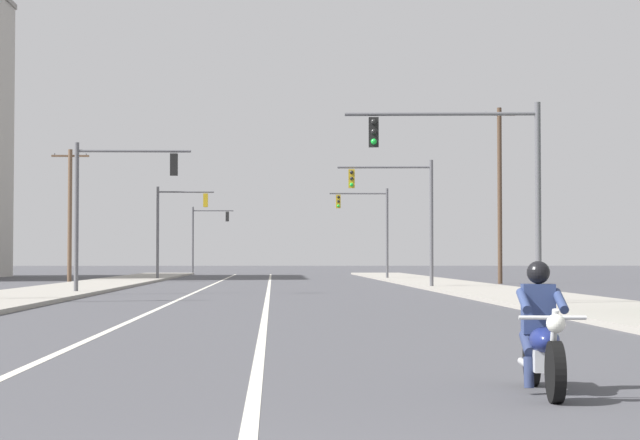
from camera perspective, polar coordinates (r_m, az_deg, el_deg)
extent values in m
cube|color=beige|center=(50.97, -2.66, -3.62)|extent=(0.16, 100.00, 0.01)
cube|color=beige|center=(51.08, -6.20, -3.61)|extent=(0.16, 100.00, 0.01)
cube|color=#9E998E|center=(46.90, 9.02, -3.66)|extent=(4.40, 110.00, 0.14)
cube|color=#9E998E|center=(46.90, -13.90, -3.63)|extent=(4.40, 110.00, 0.14)
cylinder|color=black|center=(11.79, 11.97, -7.63)|extent=(0.17, 0.65, 0.64)
cylinder|color=black|center=(13.31, 10.79, -6.98)|extent=(0.17, 0.65, 0.64)
cylinder|color=silver|center=(11.86, 11.87, -6.06)|extent=(0.09, 0.33, 0.68)
sphere|color=white|center=(11.70, 11.99, -5.21)|extent=(0.20, 0.20, 0.20)
cylinder|color=silver|center=(11.90, 11.82, -4.92)|extent=(0.70, 0.10, 0.04)
ellipsoid|color=navy|center=(12.41, 11.43, -6.05)|extent=(0.36, 0.58, 0.28)
cube|color=silver|center=(12.55, 11.34, -7.05)|extent=(0.27, 0.46, 0.24)
cube|color=black|center=(12.85, 11.10, -6.17)|extent=(0.32, 0.54, 0.12)
cube|color=navy|center=(13.24, 10.82, -5.70)|extent=(0.23, 0.37, 0.08)
cylinder|color=silver|center=(12.92, 10.43, -7.22)|extent=(0.12, 0.55, 0.08)
cube|color=navy|center=(12.79, 11.12, -4.49)|extent=(0.38, 0.27, 0.56)
sphere|color=black|center=(12.75, 11.12, -2.65)|extent=(0.26, 0.26, 0.26)
cylinder|color=navy|center=(12.69, 11.86, -6.22)|extent=(0.17, 0.45, 0.30)
cylinder|color=navy|center=(12.55, 12.10, -7.65)|extent=(0.12, 0.16, 0.35)
cylinder|color=navy|center=(12.56, 12.21, -4.07)|extent=(0.14, 0.53, 0.27)
cylinder|color=navy|center=(12.65, 10.60, -6.25)|extent=(0.17, 0.45, 0.30)
cylinder|color=navy|center=(12.49, 10.65, -7.68)|extent=(0.12, 0.16, 0.35)
cylinder|color=navy|center=(12.49, 10.40, -4.10)|extent=(0.14, 0.53, 0.27)
cylinder|color=#56565B|center=(34.14, 11.12, 0.78)|extent=(0.18, 0.18, 6.20)
cylinder|color=#56565B|center=(34.02, 6.22, 5.42)|extent=(5.82, 0.51, 0.11)
cube|color=black|center=(33.84, 2.77, 4.51)|extent=(0.32, 0.26, 0.90)
sphere|color=black|center=(33.72, 2.77, 5.05)|extent=(0.18, 0.18, 0.18)
sphere|color=black|center=(33.69, 2.77, 4.54)|extent=(0.18, 0.18, 0.18)
sphere|color=green|center=(33.66, 2.77, 4.03)|extent=(0.18, 0.18, 0.18)
cylinder|color=#56565B|center=(46.29, -12.37, 0.09)|extent=(0.18, 0.18, 6.20)
cylinder|color=#56565B|center=(46.08, -9.50, 3.50)|extent=(4.65, 0.20, 0.11)
cube|color=black|center=(45.83, -7.49, 2.83)|extent=(0.30, 0.25, 0.90)
sphere|color=black|center=(46.01, -7.47, 3.19)|extent=(0.18, 0.18, 0.18)
sphere|color=black|center=(45.99, -7.47, 2.82)|extent=(0.18, 0.18, 0.18)
sphere|color=green|center=(45.96, -7.48, 2.44)|extent=(0.18, 0.18, 0.18)
cylinder|color=#56565B|center=(53.59, 5.73, -0.22)|extent=(0.18, 0.18, 6.20)
cylinder|color=#56565B|center=(53.62, 3.32, 2.72)|extent=(4.50, 0.40, 0.11)
cube|color=#B79319|center=(53.54, 1.63, 2.13)|extent=(0.31, 0.26, 0.90)
sphere|color=black|center=(53.41, 1.63, 2.46)|extent=(0.18, 0.18, 0.18)
sphere|color=black|center=(53.39, 1.63, 2.14)|extent=(0.18, 0.18, 0.18)
sphere|color=green|center=(53.37, 1.63, 1.82)|extent=(0.18, 0.18, 0.18)
cylinder|color=#56565B|center=(74.20, -8.32, -0.69)|extent=(0.18, 0.18, 6.20)
cylinder|color=#56565B|center=(74.12, -6.88, 1.44)|extent=(3.71, 0.16, 0.11)
cube|color=#B79319|center=(73.99, -5.88, 1.01)|extent=(0.30, 0.24, 0.90)
sphere|color=black|center=(74.16, -5.87, 1.24)|extent=(0.18, 0.18, 0.18)
sphere|color=black|center=(74.14, -5.87, 1.01)|extent=(0.18, 0.18, 0.18)
sphere|color=green|center=(74.13, -5.87, 0.77)|extent=(0.18, 0.18, 0.18)
cylinder|color=#56565B|center=(75.46, 3.46, -0.72)|extent=(0.18, 0.18, 6.20)
cylinder|color=#56565B|center=(75.38, 1.98, 1.37)|extent=(3.90, 0.14, 0.11)
cube|color=#B79319|center=(75.25, 0.94, 0.95)|extent=(0.30, 0.24, 0.90)
sphere|color=black|center=(75.11, 0.95, 1.19)|extent=(0.18, 0.18, 0.18)
sphere|color=black|center=(75.09, 0.95, 0.96)|extent=(0.18, 0.18, 0.18)
sphere|color=green|center=(75.08, 0.95, 0.73)|extent=(0.18, 0.18, 0.18)
cylinder|color=#56565B|center=(103.33, -6.54, -1.04)|extent=(0.18, 0.18, 6.20)
cylinder|color=#56565B|center=(103.23, -5.50, 0.48)|extent=(3.75, 0.23, 0.11)
cube|color=black|center=(103.11, -4.77, 0.18)|extent=(0.31, 0.25, 0.90)
sphere|color=black|center=(103.28, -4.76, 0.34)|extent=(0.18, 0.18, 0.18)
sphere|color=black|center=(103.27, -4.76, 0.17)|extent=(0.18, 0.18, 0.18)
sphere|color=green|center=(103.26, -4.77, 0.01)|extent=(0.18, 0.18, 0.18)
cylinder|color=#4C3828|center=(64.92, 9.19, 1.25)|extent=(0.26, 0.26, 10.17)
cube|color=#4C3828|center=(65.35, 9.17, 5.35)|extent=(1.88, 0.12, 0.12)
cylinder|color=slate|center=(65.20, 8.49, 5.45)|extent=(0.08, 0.08, 0.12)
cylinder|color=slate|center=(65.52, 9.85, 5.43)|extent=(0.08, 0.08, 0.12)
cylinder|color=brown|center=(69.60, -12.70, 0.22)|extent=(0.26, 0.26, 8.13)
cube|color=brown|center=(69.83, -12.67, 3.22)|extent=(2.28, 0.12, 0.12)
cylinder|color=slate|center=(70.01, -13.45, 3.30)|extent=(0.08, 0.08, 0.12)
cylinder|color=slate|center=(69.67, -11.90, 3.31)|extent=(0.08, 0.08, 0.12)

